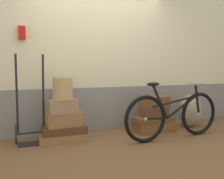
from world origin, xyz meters
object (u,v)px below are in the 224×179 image
(suitcase_5, at_px, (153,119))
(burlap_sack, at_px, (190,111))
(suitcase_1, at_px, (64,130))
(suitcase_4, at_px, (154,127))
(suitcase_3, at_px, (63,106))
(suitcase_0, at_px, (64,137))
(suitcase_2, at_px, (64,119))
(bicycle, at_px, (174,115))
(wicker_basket, at_px, (63,89))
(luggage_trolley, at_px, (31,123))
(suitcase_6, at_px, (154,112))
(suitcase_7, at_px, (154,102))

(suitcase_5, relative_size, burlap_sack, 1.12)
(suitcase_1, distance_m, suitcase_4, 1.60)
(suitcase_4, relative_size, suitcase_5, 1.00)
(suitcase_1, distance_m, suitcase_3, 0.37)
(burlap_sack, bearing_deg, suitcase_0, 179.32)
(suitcase_1, xyz_separation_m, suitcase_5, (1.57, -0.02, 0.03))
(suitcase_4, bearing_deg, suitcase_5, 169.29)
(suitcase_2, bearing_deg, suitcase_3, -129.94)
(suitcase_5, relative_size, bicycle, 0.39)
(wicker_basket, distance_m, luggage_trolley, 0.69)
(wicker_basket, bearing_deg, luggage_trolley, 164.70)
(suitcase_2, relative_size, wicker_basket, 1.58)
(suitcase_5, bearing_deg, suitcase_6, -50.00)
(suitcase_1, distance_m, burlap_sack, 2.41)
(suitcase_3, bearing_deg, wicker_basket, 56.61)
(burlap_sack, relative_size, bicycle, 0.35)
(luggage_trolley, bearing_deg, suitcase_7, -3.78)
(suitcase_1, xyz_separation_m, suitcase_7, (1.60, -0.02, 0.35))
(suitcase_0, relative_size, suitcase_2, 1.42)
(suitcase_7, bearing_deg, luggage_trolley, 174.72)
(suitcase_0, xyz_separation_m, suitcase_4, (1.60, -0.03, 0.02))
(burlap_sack, bearing_deg, suitcase_3, -179.78)
(suitcase_4, height_order, luggage_trolley, luggage_trolley)
(suitcase_3, bearing_deg, suitcase_2, 47.06)
(suitcase_1, xyz_separation_m, suitcase_4, (1.59, -0.03, -0.10))
(suitcase_2, distance_m, suitcase_6, 1.58)
(suitcase_6, bearing_deg, suitcase_3, 174.73)
(suitcase_7, height_order, wicker_basket, wicker_basket)
(suitcase_3, distance_m, suitcase_5, 1.63)
(wicker_basket, bearing_deg, suitcase_2, 44.44)
(suitcase_0, xyz_separation_m, burlap_sack, (2.41, -0.03, 0.25))
(wicker_basket, distance_m, burlap_sack, 2.47)
(suitcase_3, xyz_separation_m, wicker_basket, (0.01, 0.02, 0.27))
(bicycle, bearing_deg, luggage_trolley, 162.96)
(bicycle, bearing_deg, burlap_sack, 33.21)
(suitcase_0, xyz_separation_m, suitcase_5, (1.57, -0.03, 0.15))
(suitcase_2, xyz_separation_m, burlap_sack, (2.41, -0.03, -0.03))
(suitcase_6, distance_m, burlap_sack, 0.83)
(suitcase_0, bearing_deg, suitcase_5, 1.58)
(suitcase_6, bearing_deg, suitcase_2, 173.41)
(suitcase_1, relative_size, burlap_sack, 1.07)
(suitcase_0, relative_size, burlap_sack, 1.21)
(burlap_sack, bearing_deg, wicker_basket, 179.76)
(suitcase_3, bearing_deg, luggage_trolley, 155.95)
(luggage_trolley, distance_m, bicycle, 2.20)
(suitcase_5, height_order, suitcase_7, suitcase_7)
(suitcase_5, height_order, wicker_basket, wicker_basket)
(suitcase_7, bearing_deg, suitcase_3, 178.75)
(suitcase_0, xyz_separation_m, bicycle, (1.63, -0.54, 0.32))
(suitcase_2, bearing_deg, luggage_trolley, 164.02)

